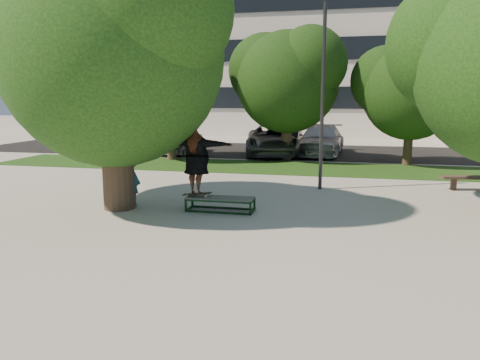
% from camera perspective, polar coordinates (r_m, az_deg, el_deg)
% --- Properties ---
extents(ground, '(120.00, 120.00, 0.00)m').
position_cam_1_polar(ground, '(11.01, 3.03, -5.78)').
color(ground, '#A19C94').
rests_on(ground, ground).
extents(grass_strip, '(30.00, 4.00, 0.02)m').
position_cam_1_polar(grass_strip, '(20.18, 10.41, 1.33)').
color(grass_strip, '#213F12').
rests_on(grass_strip, ground).
extents(asphalt_strip, '(40.00, 8.00, 0.01)m').
position_cam_1_polar(asphalt_strip, '(26.67, 8.86, 3.44)').
color(asphalt_strip, black).
rests_on(asphalt_strip, ground).
extents(tree_left, '(6.96, 5.95, 7.12)m').
position_cam_1_polar(tree_left, '(13.11, -15.49, 15.91)').
color(tree_left, '#38281E').
rests_on(tree_left, ground).
extents(bg_tree_left, '(5.28, 4.51, 5.77)m').
position_cam_1_polar(bg_tree_left, '(23.09, -8.63, 11.72)').
color(bg_tree_left, '#38281E').
rests_on(bg_tree_left, ground).
extents(bg_tree_mid, '(5.76, 4.92, 6.24)m').
position_cam_1_polar(bg_tree_mid, '(22.73, 5.66, 12.53)').
color(bg_tree_mid, '#38281E').
rests_on(bg_tree_mid, ground).
extents(bg_tree_right, '(5.04, 4.31, 5.43)m').
position_cam_1_polar(bg_tree_right, '(22.18, 19.99, 10.69)').
color(bg_tree_right, '#38281E').
rests_on(bg_tree_right, ground).
extents(lamppost, '(0.25, 0.15, 6.11)m').
position_cam_1_polar(lamppost, '(15.47, 10.05, 10.44)').
color(lamppost, '#2D2D30').
rests_on(lamppost, ground).
extents(office_building, '(30.00, 14.12, 16.00)m').
position_cam_1_polar(office_building, '(42.89, 7.93, 16.60)').
color(office_building, silver).
rests_on(office_building, ground).
extents(grind_box, '(1.80, 0.60, 0.38)m').
position_cam_1_polar(grind_box, '(12.50, -2.42, -2.96)').
color(grind_box, black).
rests_on(grind_box, ground).
extents(skater_rig, '(2.17, 0.76, 1.81)m').
position_cam_1_polar(skater_rig, '(12.48, -5.34, 2.24)').
color(skater_rig, white).
rests_on(skater_rig, grind_box).
extents(bystander, '(0.84, 0.71, 1.95)m').
position_cam_1_polar(bystander, '(13.30, -13.53, 0.99)').
color(bystander, '#1A5266').
rests_on(bystander, ground).
extents(car_silver_a, '(1.61, 3.93, 1.34)m').
position_cam_1_polar(car_silver_a, '(25.57, -7.16, 4.70)').
color(car_silver_a, '#A9A8AD').
rests_on(car_silver_a, asphalt_strip).
extents(car_dark, '(1.89, 4.91, 1.59)m').
position_cam_1_polar(car_dark, '(25.89, 5.40, 5.08)').
color(car_dark, black).
rests_on(car_dark, asphalt_strip).
extents(car_grey, '(3.56, 6.04, 1.58)m').
position_cam_1_polar(car_grey, '(24.68, 3.91, 4.84)').
color(car_grey, '#59585D').
rests_on(car_grey, asphalt_strip).
extents(car_silver_b, '(2.49, 5.45, 1.55)m').
position_cam_1_polar(car_silver_b, '(25.26, 9.84, 4.80)').
color(car_silver_b, '#B1B1B6').
rests_on(car_silver_b, asphalt_strip).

